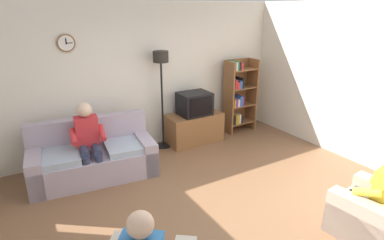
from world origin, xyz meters
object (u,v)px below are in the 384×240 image
(couch, at_px, (93,158))
(person_in_right_armchair, at_px, (377,189))
(floor_lamp, at_px, (161,73))
(armchair_near_bookshelf, at_px, (380,216))
(person_on_couch, at_px, (88,139))
(tv_stand, at_px, (194,128))
(tv, at_px, (195,104))
(bookshelf, at_px, (238,95))

(couch, xyz_separation_m, person_in_right_armchair, (2.47, -3.12, 0.29))
(floor_lamp, relative_size, armchair_near_bookshelf, 1.93)
(person_on_couch, relative_size, person_in_right_armchair, 1.11)
(tv_stand, distance_m, person_in_right_armchair, 3.51)
(tv, bearing_deg, person_in_right_armchair, -83.92)
(tv_stand, bearing_deg, tv, -90.00)
(tv_stand, relative_size, armchair_near_bookshelf, 1.15)
(tv, height_order, person_in_right_armchair, person_in_right_armchair)
(tv_stand, bearing_deg, armchair_near_bookshelf, -83.96)
(tv_stand, xyz_separation_m, bookshelf, (1.15, 0.07, 0.50))
(tv_stand, xyz_separation_m, person_on_couch, (-2.16, -0.47, 0.40))
(person_on_couch, bearing_deg, tv_stand, 12.16)
(person_in_right_armchair, bearing_deg, tv, 96.08)
(tv, bearing_deg, person_on_couch, -168.46)
(armchair_near_bookshelf, bearing_deg, tv_stand, 96.04)
(tv, height_order, bookshelf, bookshelf)
(tv, bearing_deg, floor_lamp, 169.02)
(floor_lamp, xyz_separation_m, person_in_right_armchair, (1.00, -3.57, -0.85))
(tv_stand, relative_size, person_on_couch, 0.89)
(bookshelf, bearing_deg, tv, -175.26)
(bookshelf, bearing_deg, armchair_near_bookshelf, -101.94)
(couch, xyz_separation_m, armchair_near_bookshelf, (2.48, -3.21, -0.02))
(armchair_near_bookshelf, height_order, person_in_right_armchair, person_in_right_armchair)
(tv, relative_size, armchair_near_bookshelf, 0.63)
(tv_stand, distance_m, floor_lamp, 1.32)
(bookshelf, xyz_separation_m, person_on_couch, (-3.31, -0.54, -0.09))
(armchair_near_bookshelf, height_order, person_on_couch, person_on_couch)
(couch, xyz_separation_m, tv, (2.10, 0.33, 0.50))
(tv_stand, distance_m, tv, 0.51)
(armchair_near_bookshelf, distance_m, person_in_right_armchair, 0.33)
(floor_lamp, bearing_deg, armchair_near_bookshelf, -74.53)
(person_in_right_armchair, bearing_deg, person_on_couch, 130.06)
(couch, distance_m, tv, 2.18)
(person_in_right_armchair, bearing_deg, bookshelf, 77.62)
(floor_lamp, bearing_deg, bookshelf, -0.91)
(couch, bearing_deg, bookshelf, 7.49)
(tv, bearing_deg, couch, -171.02)
(person_on_couch, distance_m, person_in_right_armchair, 3.93)
(armchair_near_bookshelf, xyz_separation_m, person_on_couch, (-2.54, 3.10, 0.41))
(tv_stand, distance_m, armchair_near_bookshelf, 3.58)
(tv, bearing_deg, tv_stand, 90.00)
(bookshelf, xyz_separation_m, armchair_near_bookshelf, (-0.77, -3.63, -0.50))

